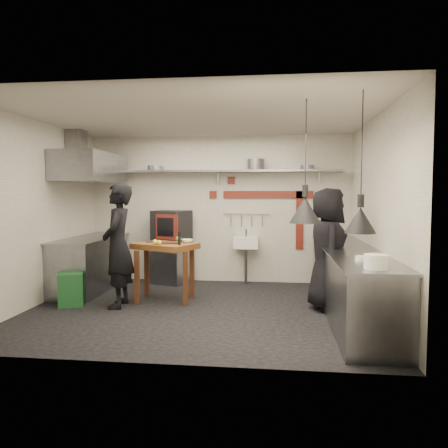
# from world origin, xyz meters

# --- Properties ---
(floor) EXTENTS (5.00, 5.00, 0.00)m
(floor) POSITION_xyz_m (0.00, 0.00, 0.00)
(floor) COLOR black
(floor) RESTS_ON ground
(ceiling) EXTENTS (5.00, 5.00, 0.00)m
(ceiling) POSITION_xyz_m (0.00, 0.00, 2.80)
(ceiling) COLOR beige
(ceiling) RESTS_ON floor
(wall_back) EXTENTS (5.00, 0.04, 2.80)m
(wall_back) POSITION_xyz_m (0.00, 2.10, 1.40)
(wall_back) COLOR silver
(wall_back) RESTS_ON floor
(wall_front) EXTENTS (5.00, 0.04, 2.80)m
(wall_front) POSITION_xyz_m (0.00, -2.10, 1.40)
(wall_front) COLOR silver
(wall_front) RESTS_ON floor
(wall_left) EXTENTS (0.04, 4.20, 2.80)m
(wall_left) POSITION_xyz_m (-2.50, 0.00, 1.40)
(wall_left) COLOR silver
(wall_left) RESTS_ON floor
(wall_right) EXTENTS (0.04, 4.20, 2.80)m
(wall_right) POSITION_xyz_m (2.50, 0.00, 1.40)
(wall_right) COLOR silver
(wall_right) RESTS_ON floor
(red_band_horiz) EXTENTS (1.70, 0.02, 0.14)m
(red_band_horiz) POSITION_xyz_m (0.95, 2.08, 1.68)
(red_band_horiz) COLOR maroon
(red_band_horiz) RESTS_ON wall_back
(red_band_vert) EXTENTS (0.14, 0.02, 1.10)m
(red_band_vert) POSITION_xyz_m (1.55, 2.08, 1.20)
(red_band_vert) COLOR maroon
(red_band_vert) RESTS_ON wall_back
(red_tile_a) EXTENTS (0.14, 0.02, 0.14)m
(red_tile_a) POSITION_xyz_m (0.25, 2.08, 1.95)
(red_tile_a) COLOR maroon
(red_tile_a) RESTS_ON wall_back
(red_tile_b) EXTENTS (0.14, 0.02, 0.14)m
(red_tile_b) POSITION_xyz_m (-0.10, 2.08, 1.68)
(red_tile_b) COLOR maroon
(red_tile_b) RESTS_ON wall_back
(back_shelf) EXTENTS (4.60, 0.34, 0.04)m
(back_shelf) POSITION_xyz_m (0.00, 1.92, 2.12)
(back_shelf) COLOR slate
(back_shelf) RESTS_ON wall_back
(shelf_bracket_left) EXTENTS (0.04, 0.06, 0.24)m
(shelf_bracket_left) POSITION_xyz_m (-1.90, 2.07, 2.02)
(shelf_bracket_left) COLOR slate
(shelf_bracket_left) RESTS_ON wall_back
(shelf_bracket_mid) EXTENTS (0.04, 0.06, 0.24)m
(shelf_bracket_mid) POSITION_xyz_m (0.00, 2.07, 2.02)
(shelf_bracket_mid) COLOR slate
(shelf_bracket_mid) RESTS_ON wall_back
(shelf_bracket_right) EXTENTS (0.04, 0.06, 0.24)m
(shelf_bracket_right) POSITION_xyz_m (1.90, 2.07, 2.02)
(shelf_bracket_right) COLOR slate
(shelf_bracket_right) RESTS_ON wall_back
(pan_far_left) EXTENTS (0.37, 0.37, 0.09)m
(pan_far_left) POSITION_xyz_m (-1.20, 1.92, 2.19)
(pan_far_left) COLOR slate
(pan_far_left) RESTS_ON back_shelf
(pan_mid_left) EXTENTS (0.34, 0.34, 0.07)m
(pan_mid_left) POSITION_xyz_m (-1.17, 1.92, 2.18)
(pan_mid_left) COLOR slate
(pan_mid_left) RESTS_ON back_shelf
(stock_pot) EXTENTS (0.36, 0.36, 0.20)m
(stock_pot) POSITION_xyz_m (0.73, 1.92, 2.24)
(stock_pot) COLOR slate
(stock_pot) RESTS_ON back_shelf
(pan_right) EXTENTS (0.34, 0.34, 0.08)m
(pan_right) POSITION_xyz_m (1.67, 1.92, 2.18)
(pan_right) COLOR slate
(pan_right) RESTS_ON back_shelf
(oven_stand) EXTENTS (0.80, 0.76, 0.80)m
(oven_stand) POSITION_xyz_m (-0.86, 1.81, 0.40)
(oven_stand) COLOR slate
(oven_stand) RESTS_ON floor
(combi_oven) EXTENTS (0.76, 0.74, 0.58)m
(combi_oven) POSITION_xyz_m (-0.86, 1.82, 1.09)
(combi_oven) COLOR black
(combi_oven) RESTS_ON oven_stand
(oven_door) EXTENTS (0.46, 0.21, 0.46)m
(oven_door) POSITION_xyz_m (-0.87, 1.51, 1.09)
(oven_door) COLOR maroon
(oven_door) RESTS_ON combi_oven
(oven_glass) EXTENTS (0.34, 0.15, 0.34)m
(oven_glass) POSITION_xyz_m (-0.90, 1.51, 1.09)
(oven_glass) COLOR black
(oven_glass) RESTS_ON oven_door
(hand_sink) EXTENTS (0.46, 0.34, 0.22)m
(hand_sink) POSITION_xyz_m (0.55, 1.92, 0.78)
(hand_sink) COLOR white
(hand_sink) RESTS_ON wall_back
(sink_tap) EXTENTS (0.03, 0.03, 0.14)m
(sink_tap) POSITION_xyz_m (0.55, 1.92, 0.96)
(sink_tap) COLOR slate
(sink_tap) RESTS_ON hand_sink
(sink_drain) EXTENTS (0.06, 0.06, 0.66)m
(sink_drain) POSITION_xyz_m (0.55, 1.88, 0.34)
(sink_drain) COLOR slate
(sink_drain) RESTS_ON floor
(utensil_rail) EXTENTS (0.90, 0.02, 0.02)m
(utensil_rail) POSITION_xyz_m (0.55, 2.06, 1.32)
(utensil_rail) COLOR slate
(utensil_rail) RESTS_ON wall_back
(counter_right) EXTENTS (0.70, 3.80, 0.90)m
(counter_right) POSITION_xyz_m (2.15, 0.00, 0.45)
(counter_right) COLOR slate
(counter_right) RESTS_ON floor
(counter_right_top) EXTENTS (0.76, 3.90, 0.03)m
(counter_right_top) POSITION_xyz_m (2.15, 0.00, 0.92)
(counter_right_top) COLOR slate
(counter_right_top) RESTS_ON counter_right
(plate_stack) EXTENTS (0.27, 0.27, 0.15)m
(plate_stack) POSITION_xyz_m (2.12, -1.69, 1.01)
(plate_stack) COLOR white
(plate_stack) RESTS_ON counter_right_top
(small_bowl_right) EXTENTS (0.20, 0.20, 0.05)m
(small_bowl_right) POSITION_xyz_m (2.10, -1.11, 0.96)
(small_bowl_right) COLOR white
(small_bowl_right) RESTS_ON counter_right_top
(counter_left) EXTENTS (0.70, 1.90, 0.90)m
(counter_left) POSITION_xyz_m (-2.15, 1.05, 0.45)
(counter_left) COLOR slate
(counter_left) RESTS_ON floor
(counter_left_top) EXTENTS (0.76, 2.00, 0.03)m
(counter_left_top) POSITION_xyz_m (-2.15, 1.05, 0.92)
(counter_left_top) COLOR slate
(counter_left_top) RESTS_ON counter_left
(extractor_hood) EXTENTS (0.78, 1.60, 0.50)m
(extractor_hood) POSITION_xyz_m (-2.10, 1.05, 2.15)
(extractor_hood) COLOR slate
(extractor_hood) RESTS_ON ceiling
(hood_duct) EXTENTS (0.28, 0.28, 0.50)m
(hood_duct) POSITION_xyz_m (-2.35, 1.05, 2.55)
(hood_duct) COLOR slate
(hood_duct) RESTS_ON ceiling
(green_bin) EXTENTS (0.47, 0.47, 0.50)m
(green_bin) POSITION_xyz_m (-1.99, -0.02, 0.25)
(green_bin) COLOR #1C5426
(green_bin) RESTS_ON floor
(prep_table) EXTENTS (1.10, 0.96, 0.92)m
(prep_table) POSITION_xyz_m (-0.63, 0.43, 0.46)
(prep_table) COLOR brown
(prep_table) RESTS_ON floor
(cutting_board) EXTENTS (0.37, 0.29, 0.02)m
(cutting_board) POSITION_xyz_m (-0.56, 0.42, 0.93)
(cutting_board) COLOR #4E2815
(cutting_board) RESTS_ON prep_table
(pepper_mill) EXTENTS (0.05, 0.05, 0.20)m
(pepper_mill) POSITION_xyz_m (-0.35, 0.23, 1.02)
(pepper_mill) COLOR black
(pepper_mill) RESTS_ON prep_table
(lemon_a) EXTENTS (0.10, 0.10, 0.08)m
(lemon_a) POSITION_xyz_m (-0.74, 0.25, 0.96)
(lemon_a) COLOR yellow
(lemon_a) RESTS_ON prep_table
(lemon_b) EXTENTS (0.09, 0.09, 0.07)m
(lemon_b) POSITION_xyz_m (-0.66, 0.19, 0.96)
(lemon_b) COLOR yellow
(lemon_b) RESTS_ON prep_table
(veg_ball) EXTENTS (0.12, 0.12, 0.09)m
(veg_ball) POSITION_xyz_m (-0.45, 0.58, 0.97)
(veg_ball) COLOR #508137
(veg_ball) RESTS_ON prep_table
(steel_tray) EXTENTS (0.18, 0.12, 0.03)m
(steel_tray) POSITION_xyz_m (-0.86, 0.52, 0.94)
(steel_tray) COLOR slate
(steel_tray) RESTS_ON prep_table
(bowl) EXTENTS (0.23, 0.23, 0.06)m
(bowl) POSITION_xyz_m (-0.29, 0.54, 0.95)
(bowl) COLOR white
(bowl) RESTS_ON prep_table
(heat_lamp_near) EXTENTS (0.49, 0.49, 1.45)m
(heat_lamp_near) POSITION_xyz_m (1.44, -1.03, 2.08)
(heat_lamp_near) COLOR black
(heat_lamp_near) RESTS_ON ceiling
(heat_lamp_far) EXTENTS (0.39, 0.39, 1.53)m
(heat_lamp_far) POSITION_xyz_m (2.01, -1.41, 2.04)
(heat_lamp_far) COLOR black
(heat_lamp_far) RESTS_ON ceiling
(chef_left) EXTENTS (0.51, 0.72, 1.86)m
(chef_left) POSITION_xyz_m (-1.24, -0.00, 0.93)
(chef_left) COLOR black
(chef_left) RESTS_ON floor
(chef_right) EXTENTS (0.63, 0.91, 1.78)m
(chef_right) POSITION_xyz_m (1.86, 0.23, 0.89)
(chef_right) COLOR black
(chef_right) RESTS_ON floor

